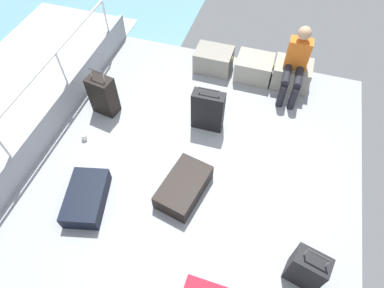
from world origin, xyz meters
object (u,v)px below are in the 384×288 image
suitcase_2 (208,111)px  suitcase_6 (307,269)px  paper_cup (84,137)px  passenger_seated (296,63)px  cargo_crate_1 (254,68)px  suitcase_3 (103,95)px  suitcase_0 (86,198)px  cargo_crate_2 (291,74)px  suitcase_1 (184,187)px  cargo_crate_0 (214,60)px

suitcase_2 → suitcase_6: (1.58, -1.82, -0.05)m
suitcase_6 → paper_cup: suitcase_6 is taller
passenger_seated → suitcase_2: size_ratio=1.46×
suitcase_6 → paper_cup: size_ratio=7.22×
cargo_crate_1 → suitcase_3: size_ratio=0.78×
suitcase_0 → suitcase_6: suitcase_6 is taller
cargo_crate_2 → suitcase_2: bearing=-129.4°
suitcase_3 → passenger_seated: bearing=25.4°
cargo_crate_1 → cargo_crate_2: bearing=0.3°
suitcase_1 → suitcase_0: bearing=-156.0°
cargo_crate_1 → suitcase_0: cargo_crate_1 is taller
suitcase_0 → paper_cup: 1.05m
cargo_crate_1 → paper_cup: cargo_crate_1 is taller
cargo_crate_0 → suitcase_2: bearing=-79.0°
cargo_crate_0 → cargo_crate_2: cargo_crate_2 is taller
cargo_crate_1 → cargo_crate_0: bearing=180.0°
suitcase_3 → cargo_crate_2: bearing=28.6°
suitcase_0 → paper_cup: suitcase_0 is taller
cargo_crate_2 → suitcase_6: size_ratio=0.87×
cargo_crate_0 → cargo_crate_1: bearing=-0.0°
passenger_seated → paper_cup: bearing=-145.2°
cargo_crate_0 → cargo_crate_1: (0.70, -0.00, -0.00)m
suitcase_2 → cargo_crate_2: bearing=50.6°
cargo_crate_2 → suitcase_3: bearing=-151.4°
cargo_crate_0 → suitcase_1: 2.49m
suitcase_0 → suitcase_2: size_ratio=1.10×
cargo_crate_1 → suitcase_1: bearing=-100.0°
suitcase_0 → cargo_crate_1: bearing=62.3°
suitcase_2 → suitcase_3: (-1.59, -0.15, -0.01)m
suitcase_1 → suitcase_6: suitcase_6 is taller
cargo_crate_0 → suitcase_3: size_ratio=0.82×
cargo_crate_1 → suitcase_1: size_ratio=0.73×
passenger_seated → suitcase_1: passenger_seated is taller
cargo_crate_0 → paper_cup: 2.51m
cargo_crate_0 → suitcase_0: cargo_crate_0 is taller
suitcase_3 → cargo_crate_0: bearing=47.2°
suitcase_0 → suitcase_2: bearing=56.5°
suitcase_1 → paper_cup: (-1.66, 0.40, -0.07)m
suitcase_1 → suitcase_2: size_ratio=1.13×
cargo_crate_0 → passenger_seated: passenger_seated is taller
suitcase_6 → suitcase_2: bearing=131.0°
cargo_crate_1 → suitcase_1: cargo_crate_1 is taller
paper_cup → suitcase_2: bearing=25.3°
paper_cup → suitcase_0: bearing=-59.3°
suitcase_0 → suitcase_3: (-0.48, 1.53, 0.21)m
cargo_crate_2 → paper_cup: size_ratio=6.29×
cargo_crate_1 → passenger_seated: bearing=-16.5°
cargo_crate_0 → suitcase_0: bearing=-106.1°
cargo_crate_1 → suitcase_2: bearing=-109.2°
cargo_crate_0 → suitcase_3: bearing=-132.8°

